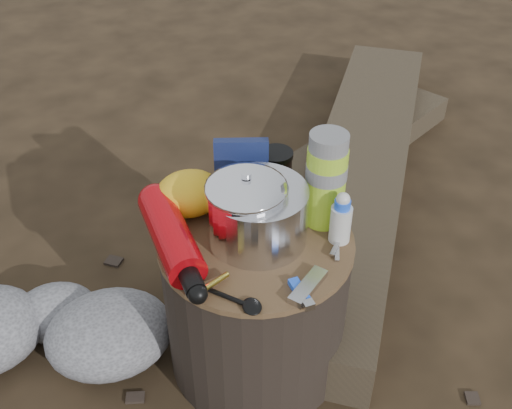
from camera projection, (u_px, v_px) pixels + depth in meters
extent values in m
plane|color=black|center=(256.00, 355.00, 1.54)|extent=(60.00, 60.00, 0.00)
cylinder|color=black|center=(256.00, 302.00, 1.42)|extent=(0.42, 0.42, 0.38)
cube|color=#382E21|center=(360.00, 171.00, 2.06)|extent=(1.12, 1.64, 0.15)
cube|color=#382E21|center=(344.00, 155.00, 2.18)|extent=(1.04, 0.77, 0.09)
cylinder|color=silver|center=(258.00, 215.00, 1.27)|extent=(0.21, 0.21, 0.13)
cylinder|color=white|center=(247.00, 210.00, 1.25)|extent=(0.17, 0.17, 0.17)
cylinder|color=#A2D129|center=(326.00, 180.00, 1.29)|extent=(0.09, 0.09, 0.22)
cylinder|color=black|center=(276.00, 173.00, 1.40)|extent=(0.07, 0.07, 0.11)
ellipsoid|color=yellow|center=(189.00, 193.00, 1.35)|extent=(0.15, 0.12, 0.10)
cube|color=#121C48|center=(242.00, 172.00, 1.37)|extent=(0.12, 0.05, 0.15)
cube|color=blue|center=(299.00, 291.00, 1.17)|extent=(0.03, 0.08, 0.01)
cube|color=#B0B0B5|center=(308.00, 286.00, 1.18)|extent=(0.10, 0.09, 0.02)
cylinder|color=silver|center=(341.00, 220.00, 1.27)|extent=(0.05, 0.05, 0.11)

